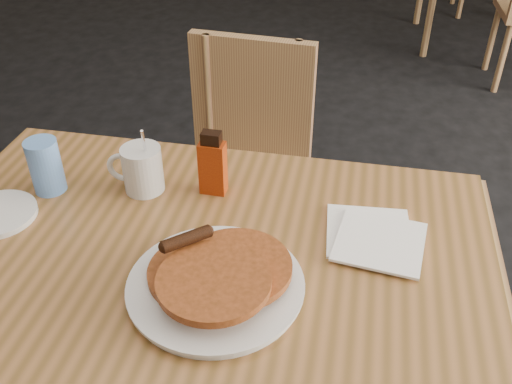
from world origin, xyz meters
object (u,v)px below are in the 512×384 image
main_table (197,268)px  chair_main_far (248,155)px  pancake_plate (216,280)px  coffee_mug (141,168)px  syrup_bottle (213,165)px  blue_tumbler (46,166)px

main_table → chair_main_far: bearing=91.8°
main_table → chair_main_far: (-0.02, 0.72, -0.19)m
pancake_plate → coffee_mug: size_ratio=1.93×
pancake_plate → syrup_bottle: (-0.07, 0.29, 0.04)m
chair_main_far → pancake_plate: size_ratio=2.78×
coffee_mug → pancake_plate: bearing=-35.7°
chair_main_far → blue_tumbler: blue_tumbler is taller
syrup_bottle → chair_main_far: bearing=95.3°
syrup_bottle → blue_tumbler: syrup_bottle is taller
main_table → coffee_mug: (-0.16, 0.18, 0.10)m
chair_main_far → coffee_mug: (-0.14, -0.54, 0.29)m
coffee_mug → syrup_bottle: size_ratio=1.10×
main_table → pancake_plate: (0.06, -0.09, 0.07)m
chair_main_far → syrup_bottle: 0.61m
main_table → blue_tumbler: 0.41m
main_table → chair_main_far: size_ratio=1.38×
pancake_plate → main_table: bearing=122.8°
coffee_mug → syrup_bottle: (0.15, 0.02, 0.01)m
chair_main_far → coffee_mug: bearing=-97.5°
coffee_mug → blue_tumbler: coffee_mug is taller
syrup_bottle → blue_tumbler: (-0.36, -0.05, -0.01)m
coffee_mug → blue_tumbler: 0.20m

